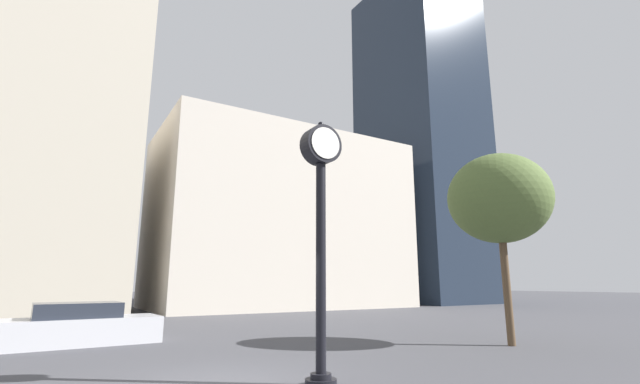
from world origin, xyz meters
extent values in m
cube|color=#BCB29E|center=(-4.75, 24.00, 15.46)|extent=(11.41, 12.00, 30.93)
cube|color=beige|center=(12.73, 24.00, 6.84)|extent=(19.81, 12.00, 13.68)
cube|color=#1E2838|center=(29.65, 24.00, 17.57)|extent=(9.22, 12.00, 35.15)
cylinder|color=black|center=(1.69, -0.93, 0.06)|extent=(0.60, 0.60, 0.12)
cylinder|color=black|center=(1.69, -0.93, 0.17)|extent=(0.40, 0.40, 0.10)
cylinder|color=black|center=(1.69, -0.93, 2.28)|extent=(0.20, 0.20, 4.12)
cylinder|color=black|center=(1.69, -0.93, 4.75)|extent=(0.83, 0.37, 0.83)
cylinder|color=white|center=(1.69, -1.12, 4.75)|extent=(0.68, 0.02, 0.68)
cylinder|color=white|center=(1.69, -0.73, 4.75)|extent=(0.68, 0.02, 0.68)
sphere|color=black|center=(1.69, -0.93, 5.22)|extent=(0.12, 0.12, 0.12)
cube|color=#BCBCC1|center=(-1.87, 7.71, 0.41)|extent=(4.53, 2.12, 0.82)
cube|color=#232833|center=(-2.09, 7.70, 1.06)|extent=(2.53, 1.79, 0.47)
cylinder|color=brown|center=(9.47, 0.48, 1.83)|extent=(0.24, 0.24, 3.66)
ellipsoid|color=#516633|center=(9.47, 0.48, 4.65)|extent=(3.29, 3.29, 2.97)
camera|label=1|loc=(-2.82, -8.31, 1.89)|focal=24.00mm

